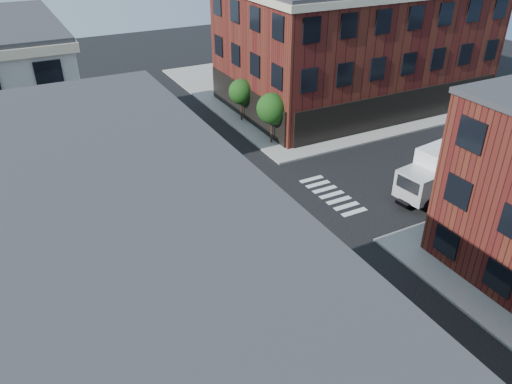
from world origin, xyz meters
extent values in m
plane|color=black|center=(0.00, 0.00, 0.00)|extent=(120.00, 120.00, 0.00)
cube|color=gray|center=(21.00, 21.00, 0.07)|extent=(30.00, 30.00, 0.15)
cube|color=#441211|center=(20.50, 16.00, 6.00)|extent=(25.00, 16.00, 12.00)
cylinder|color=black|center=(7.50, 10.00, 0.89)|extent=(0.18, 0.18, 1.47)
cylinder|color=black|center=(7.50, 10.00, 1.62)|extent=(0.12, 0.12, 1.47)
sphere|color=#153B10|center=(7.50, 10.00, 3.30)|extent=(2.69, 2.69, 2.69)
sphere|color=#153B10|center=(7.75, 9.90, 2.75)|extent=(1.85, 1.85, 1.85)
cylinder|color=black|center=(7.50, 16.00, 0.81)|extent=(0.18, 0.18, 1.33)
cylinder|color=black|center=(7.50, 16.00, 1.48)|extent=(0.12, 0.12, 1.33)
sphere|color=#153B10|center=(7.50, 16.00, 3.00)|extent=(2.43, 2.43, 2.43)
sphere|color=#153B10|center=(7.75, 15.90, 2.51)|extent=(1.67, 1.67, 1.67)
cylinder|color=black|center=(-6.80, -6.80, 2.30)|extent=(0.12, 0.12, 4.60)
cylinder|color=black|center=(-6.80, -6.80, 0.30)|extent=(0.28, 0.28, 0.30)
cube|color=#053819|center=(-6.25, -6.80, 3.15)|extent=(1.10, 0.03, 0.22)
cube|color=#053819|center=(-6.80, -6.25, 3.40)|extent=(0.03, 1.10, 0.22)
imported|color=black|center=(-6.45, -6.70, 3.90)|extent=(0.22, 0.18, 1.10)
imported|color=black|center=(-6.90, -6.45, 3.90)|extent=(0.18, 0.22, 1.10)
cube|color=white|center=(15.12, -3.30, 2.11)|extent=(6.11, 3.26, 3.11)
cube|color=maroon|center=(15.29, -4.56, 2.11)|extent=(2.20, 0.33, 0.70)
cube|color=maroon|center=(14.95, -2.03, 2.11)|extent=(2.20, 0.33, 0.70)
cube|color=silver|center=(11.34, -3.81, 1.56)|extent=(2.31, 2.66, 2.01)
cube|color=black|center=(10.40, -3.93, 1.91)|extent=(0.35, 1.90, 0.90)
cube|color=black|center=(13.93, -3.46, 0.50)|extent=(8.10, 2.07, 0.25)
cylinder|color=black|center=(11.48, -4.85, 0.50)|extent=(1.04, 0.48, 1.00)
cylinder|color=black|center=(11.20, -2.76, 0.50)|extent=(1.04, 0.48, 1.00)
cylinder|color=black|center=(15.07, -4.37, 0.50)|extent=(1.04, 0.48, 1.00)
cylinder|color=black|center=(14.78, -2.28, 0.50)|extent=(1.04, 0.48, 1.00)
cylinder|color=black|center=(17.45, -4.05, 0.50)|extent=(1.04, 0.48, 1.00)
cylinder|color=black|center=(17.17, -1.96, 0.50)|extent=(1.04, 0.48, 1.00)
cube|color=#CE4709|center=(-3.15, -3.10, 0.02)|extent=(0.43, 0.43, 0.04)
cone|color=#CE4709|center=(-3.15, -3.10, 0.33)|extent=(0.40, 0.40, 0.65)
cylinder|color=white|center=(-3.15, -3.10, 0.42)|extent=(0.25, 0.25, 0.07)
camera|label=1|loc=(-12.58, -25.44, 18.44)|focal=35.00mm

